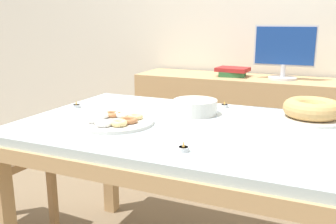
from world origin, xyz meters
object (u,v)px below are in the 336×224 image
at_px(computer_monitor, 284,52).
at_px(tealight_near_front, 76,106).
at_px(book_stack, 233,72).
at_px(cake_chocolate_round, 312,110).
at_px(tealight_centre, 184,148).
at_px(tealight_right_edge, 225,106).
at_px(pastry_platter, 115,121).
at_px(plate_stack, 195,107).

xyz_separation_m(computer_monitor, tealight_near_front, (-0.87, -1.22, -0.21)).
height_order(computer_monitor, book_stack, computer_monitor).
xyz_separation_m(cake_chocolate_round, tealight_centre, (-0.37, -0.63, -0.03)).
distance_m(tealight_right_edge, tealight_centre, 0.71).
xyz_separation_m(pastry_platter, tealight_centre, (0.40, -0.21, -0.00)).
bearing_deg(plate_stack, pastry_platter, -130.64).
relative_size(computer_monitor, tealight_centre, 10.60).
bearing_deg(cake_chocolate_round, tealight_centre, -120.74).
distance_m(cake_chocolate_round, tealight_centre, 0.73).
distance_m(book_stack, pastry_platter, 1.42).
bearing_deg(pastry_platter, cake_chocolate_round, 28.32).
relative_size(plate_stack, tealight_right_edge, 5.25).
relative_size(cake_chocolate_round, tealight_near_front, 7.90).
xyz_separation_m(book_stack, plate_stack, (0.10, -1.11, -0.03)).
relative_size(cake_chocolate_round, tealight_right_edge, 7.90).
bearing_deg(book_stack, computer_monitor, -0.22).
bearing_deg(tealight_right_edge, book_stack, 101.91).
height_order(plate_stack, tealight_right_edge, plate_stack).
distance_m(plate_stack, tealight_right_edge, 0.21).
distance_m(pastry_platter, tealight_centre, 0.45).
relative_size(book_stack, plate_stack, 1.15).
bearing_deg(plate_stack, book_stack, 95.21).
distance_m(tealight_centre, tealight_near_front, 0.84).
height_order(computer_monitor, tealight_centre, computer_monitor).
bearing_deg(tealight_near_front, tealight_centre, -27.73).
height_order(tealight_right_edge, tealight_near_front, same).
bearing_deg(computer_monitor, plate_stack, -103.37).
bearing_deg(book_stack, tealight_right_edge, -78.09).
distance_m(cake_chocolate_round, plate_stack, 0.53).
bearing_deg(pastry_platter, book_stack, 83.52).
bearing_deg(computer_monitor, tealight_centre, -94.25).
relative_size(tealight_right_edge, tealight_centre, 1.00).
relative_size(tealight_centre, tealight_near_front, 1.00).
bearing_deg(tealight_centre, tealight_near_front, 152.27).
relative_size(cake_chocolate_round, plate_stack, 1.51).
distance_m(tealight_right_edge, tealight_near_front, 0.76).
bearing_deg(plate_stack, cake_chocolate_round, 12.50).
bearing_deg(tealight_right_edge, cake_chocolate_round, -10.38).
xyz_separation_m(cake_chocolate_round, tealight_near_front, (-1.12, -0.23, -0.03)).
bearing_deg(cake_chocolate_round, tealight_right_edge, 169.62).
distance_m(cake_chocolate_round, pastry_platter, 0.88).
bearing_deg(tealight_near_front, cake_chocolate_round, 11.84).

